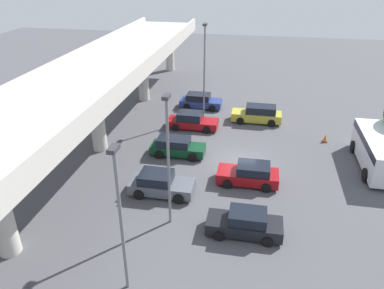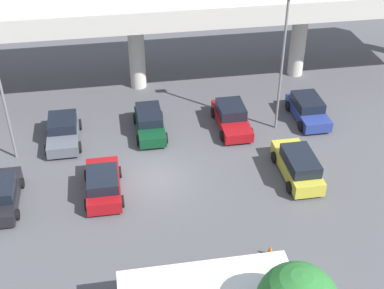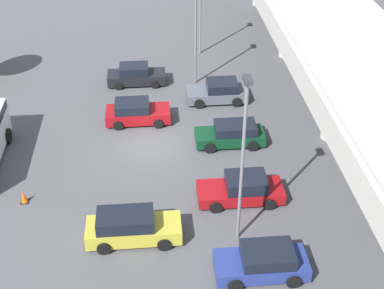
% 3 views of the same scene
% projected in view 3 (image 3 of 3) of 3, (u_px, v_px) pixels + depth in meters
% --- Properties ---
extents(ground_plane, '(106.29, 106.29, 0.00)m').
position_uv_depth(ground_plane, '(151.00, 146.00, 34.01)').
color(ground_plane, '#4C4C51').
extents(highway_overpass, '(50.78, 7.19, 7.11)m').
position_uv_depth(highway_overpass, '(343.00, 56.00, 31.54)').
color(highway_overpass, '#BCB7AD').
rests_on(highway_overpass, ground_plane).
extents(parked_car_0, '(1.99, 4.38, 1.53)m').
position_uv_depth(parked_car_0, '(136.00, 75.00, 40.53)').
color(parked_car_0, black).
rests_on(parked_car_0, ground_plane).
extents(parked_car_1, '(2.19, 4.33, 1.53)m').
position_uv_depth(parked_car_1, '(218.00, 92.00, 38.36)').
color(parked_car_1, '#515660').
rests_on(parked_car_1, ground_plane).
extents(parked_car_2, '(2.13, 4.30, 1.53)m').
position_uv_depth(parked_car_2, '(137.00, 112.00, 36.00)').
color(parked_car_2, maroon).
rests_on(parked_car_2, ground_plane).
extents(parked_car_3, '(1.98, 4.36, 1.48)m').
position_uv_depth(parked_car_3, '(231.00, 134.00, 33.79)').
color(parked_car_3, '#0C381E').
rests_on(parked_car_3, ground_plane).
extents(parked_car_4, '(2.12, 4.72, 1.55)m').
position_uv_depth(parked_car_4, '(242.00, 189.00, 29.29)').
color(parked_car_4, maroon).
rests_on(parked_car_4, ground_plane).
extents(parked_car_5, '(2.03, 4.76, 1.67)m').
position_uv_depth(parked_car_5, '(131.00, 227.00, 26.69)').
color(parked_car_5, gold).
rests_on(parked_car_5, ground_plane).
extents(parked_car_6, '(2.11, 4.36, 1.52)m').
position_uv_depth(parked_car_6, '(263.00, 262.00, 24.86)').
color(parked_car_6, navy).
rests_on(parked_car_6, ground_plane).
extents(lamp_post_near_aisle, '(0.70, 0.35, 9.09)m').
position_uv_depth(lamp_post_near_aisle, '(243.00, 153.00, 24.28)').
color(lamp_post_near_aisle, slate).
rests_on(lamp_post_near_aisle, ground_plane).
extents(lamp_post_mid_lot, '(0.70, 0.35, 7.72)m').
position_uv_depth(lamp_post_mid_lot, '(200.00, 1.00, 42.86)').
color(lamp_post_mid_lot, slate).
rests_on(lamp_post_mid_lot, ground_plane).
extents(lamp_post_by_overpass, '(0.70, 0.35, 8.13)m').
position_uv_depth(lamp_post_by_overpass, '(196.00, 24.00, 38.36)').
color(lamp_post_by_overpass, slate).
rests_on(lamp_post_by_overpass, ground_plane).
extents(traffic_cone, '(0.44, 0.44, 0.70)m').
position_uv_depth(traffic_cone, '(24.00, 197.00, 29.32)').
color(traffic_cone, black).
rests_on(traffic_cone, ground_plane).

